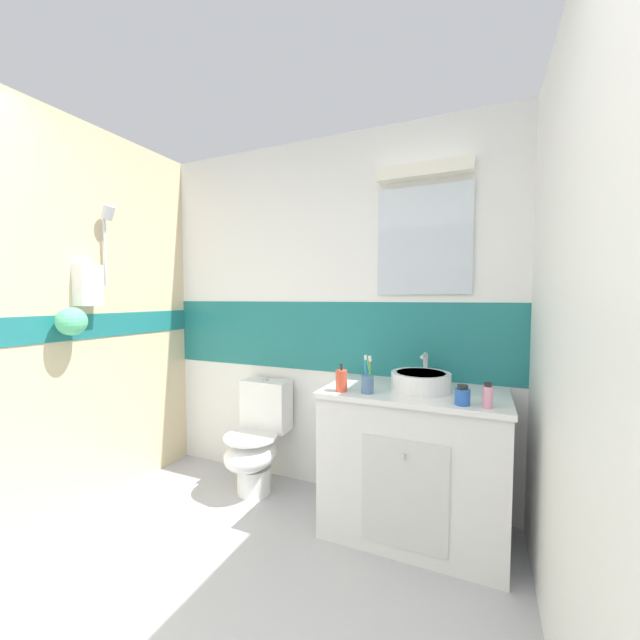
% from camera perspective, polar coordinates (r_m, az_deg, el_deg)
% --- Properties ---
extents(ground_plane, '(3.20, 3.48, 0.04)m').
position_cam_1_polar(ground_plane, '(2.13, -15.64, -37.72)').
color(ground_plane, '#B2B2B7').
extents(wall_back_tiled, '(3.20, 0.20, 2.50)m').
position_cam_1_polar(wall_back_tiled, '(2.68, 1.19, 0.92)').
color(wall_back_tiled, white).
rests_on(wall_back_tiled, ground_plane).
extents(wall_left_shower_alcove, '(0.29, 3.48, 2.50)m').
position_cam_1_polar(wall_left_shower_alcove, '(2.69, -38.98, -0.05)').
color(wall_left_shower_alcove, beige).
rests_on(wall_left_shower_alcove, ground_plane).
extents(wall_right_plain, '(0.10, 3.48, 2.50)m').
position_cam_1_polar(wall_right_plain, '(1.28, 37.84, -3.03)').
color(wall_right_plain, white).
rests_on(wall_right_plain, ground_plane).
extents(vanity_cabinet, '(1.01, 0.60, 0.85)m').
position_cam_1_polar(vanity_cabinet, '(2.37, 14.18, -20.36)').
color(vanity_cabinet, silver).
rests_on(vanity_cabinet, ground_plane).
extents(sink_basin, '(0.33, 0.38, 0.20)m').
position_cam_1_polar(sink_basin, '(2.21, 15.27, -9.00)').
color(sink_basin, white).
rests_on(sink_basin, vanity_cabinet).
extents(toilet, '(0.37, 0.50, 0.78)m').
position_cam_1_polar(toilet, '(2.81, -9.75, -17.78)').
color(toilet, white).
rests_on(toilet, ground_plane).
extents(toothbrush_cup, '(0.07, 0.07, 0.21)m').
position_cam_1_polar(toothbrush_cup, '(2.09, 7.36, -9.52)').
color(toothbrush_cup, '#4C7299').
rests_on(toothbrush_cup, vanity_cabinet).
extents(soap_dispenser, '(0.07, 0.07, 0.16)m').
position_cam_1_polar(soap_dispenser, '(2.12, 3.32, -9.31)').
color(soap_dispenser, '#D84C33').
rests_on(soap_dispenser, vanity_cabinet).
extents(lotion_bottle_short, '(0.05, 0.05, 0.12)m').
position_cam_1_polar(lotion_bottle_short, '(1.98, 24.47, -10.62)').
color(lotion_bottle_short, pink).
rests_on(lotion_bottle_short, vanity_cabinet).
extents(hair_gel_jar, '(0.07, 0.07, 0.10)m').
position_cam_1_polar(hair_gel_jar, '(1.99, 21.13, -10.86)').
color(hair_gel_jar, '#2659B2').
rests_on(hair_gel_jar, vanity_cabinet).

